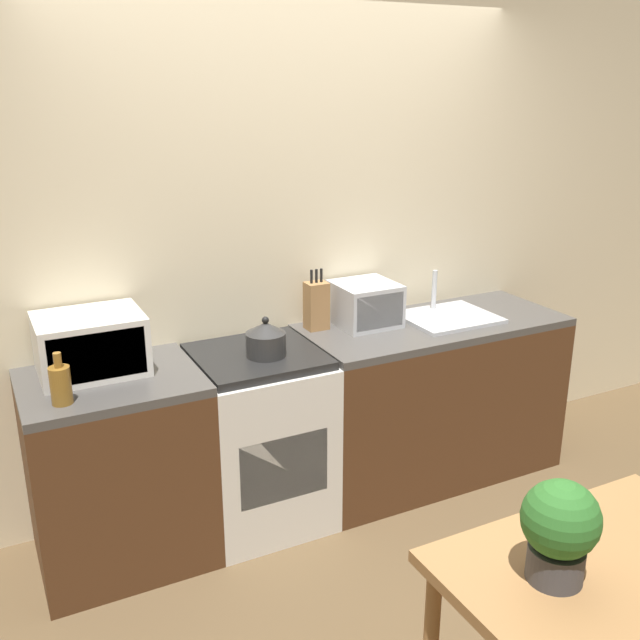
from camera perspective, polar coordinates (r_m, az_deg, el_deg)
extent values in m
plane|color=brown|center=(3.43, 5.84, -19.86)|extent=(16.00, 16.00, 0.00)
cube|color=beige|center=(3.71, -2.36, 5.70)|extent=(10.00, 0.06, 2.60)
cube|color=#4C2D19|center=(3.44, -15.76, -11.73)|extent=(0.77, 0.62, 0.86)
cube|color=#474442|center=(3.24, -16.45, -4.82)|extent=(0.77, 0.62, 0.04)
cube|color=#4C2D19|center=(4.05, 8.79, -6.44)|extent=(1.44, 0.62, 0.86)
cube|color=#474442|center=(3.88, 9.11, -0.40)|extent=(1.44, 0.62, 0.04)
cube|color=silver|center=(3.60, -4.88, -9.61)|extent=(0.61, 0.62, 0.86)
cube|color=black|center=(3.41, -5.08, -2.93)|extent=(0.58, 0.57, 0.04)
cube|color=black|center=(3.35, -2.88, -11.78)|extent=(0.44, 0.02, 0.32)
cylinder|color=#2D2D2D|center=(3.34, -4.34, -1.95)|extent=(0.19, 0.19, 0.11)
cone|color=#2D2D2D|center=(3.31, -4.38, -0.60)|extent=(0.18, 0.18, 0.05)
sphere|color=black|center=(3.30, -4.39, -0.01)|extent=(0.03, 0.03, 0.03)
cube|color=silver|center=(3.28, -17.89, -1.81)|extent=(0.45, 0.36, 0.26)
cube|color=black|center=(3.12, -17.35, -2.80)|extent=(0.40, 0.01, 0.21)
cylinder|color=olive|center=(3.02, -20.03, -4.94)|extent=(0.08, 0.08, 0.16)
cylinder|color=olive|center=(2.98, -20.26, -3.03)|extent=(0.03, 0.03, 0.06)
cube|color=#9E7042|center=(3.68, -0.29, 1.14)|extent=(0.11, 0.09, 0.25)
cylinder|color=black|center=(3.62, -0.69, 3.49)|extent=(0.01, 0.01, 0.07)
cylinder|color=black|center=(3.63, -0.29, 3.54)|extent=(0.01, 0.01, 0.07)
cylinder|color=black|center=(3.65, 0.10, 3.59)|extent=(0.01, 0.01, 0.07)
cube|color=silver|center=(3.76, 3.62, 1.31)|extent=(0.31, 0.31, 0.23)
cube|color=black|center=(3.64, 4.80, 0.69)|extent=(0.27, 0.01, 0.18)
cube|color=silver|center=(3.93, 10.24, 0.22)|extent=(0.48, 0.41, 0.02)
cylinder|color=silver|center=(4.00, 9.12, 2.42)|extent=(0.03, 0.03, 0.22)
cube|color=#9E7042|center=(2.41, 22.10, -18.04)|extent=(0.99, 0.66, 0.04)
cylinder|color=#9E7042|center=(3.05, 23.04, -18.52)|extent=(0.05, 0.05, 0.72)
cylinder|color=#424247|center=(2.26, 18.30, -17.98)|extent=(0.16, 0.16, 0.10)
sphere|color=#2D6B28|center=(2.18, 18.70, -14.84)|extent=(0.22, 0.22, 0.22)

